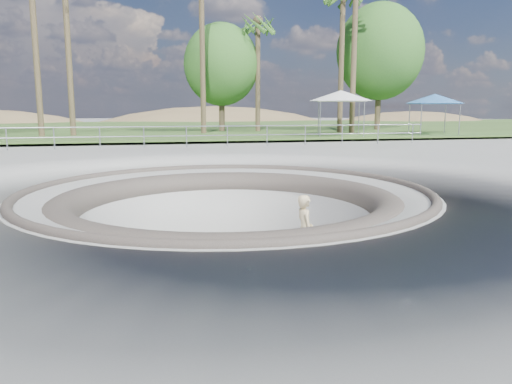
{
  "coord_description": "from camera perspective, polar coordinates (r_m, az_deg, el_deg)",
  "views": [
    {
      "loc": [
        -1.98,
        -12.25,
        2.1
      ],
      "look_at": [
        0.82,
        0.28,
        -0.1
      ],
      "focal_mm": 35.0,
      "sensor_mm": 36.0,
      "label": 1
    }
  ],
  "objects": [
    {
      "name": "ground",
      "position": [
        12.59,
        -3.35,
        0.1
      ],
      "size": [
        180.0,
        180.0,
        0.0
      ],
      "primitive_type": "plane",
      "color": "gray",
      "rests_on": "ground"
    },
    {
      "name": "skate_bowl",
      "position": [
        13.02,
        -3.27,
        -7.87
      ],
      "size": [
        14.0,
        14.0,
        4.1
      ],
      "color": "gray",
      "rests_on": "ground"
    },
    {
      "name": "grass_strip",
      "position": [
        46.33,
        -10.22,
        7.25
      ],
      "size": [
        180.0,
        36.0,
        0.12
      ],
      "color": "#384F1F",
      "rests_on": "ground"
    },
    {
      "name": "distant_hills",
      "position": [
        70.25,
        -7.79,
        2.18
      ],
      "size": [
        103.2,
        45.0,
        28.6
      ],
      "color": "brown",
      "rests_on": "ground"
    },
    {
      "name": "safety_railing",
      "position": [
        24.37,
        -7.96,
        6.32
      ],
      "size": [
        25.0,
        0.06,
        1.03
      ],
      "color": "gray",
      "rests_on": "ground"
    },
    {
      "name": "skateboard",
      "position": [
        12.63,
        5.52,
        -8.49
      ],
      "size": [
        0.79,
        0.44,
        0.08
      ],
      "color": "#94603B",
      "rests_on": "ground"
    },
    {
      "name": "skater",
      "position": [
        12.38,
        5.59,
        -4.45
      ],
      "size": [
        0.45,
        0.67,
        1.8
      ],
      "primitive_type": "imported",
      "rotation": [
        0.0,
        0.0,
        1.61
      ],
      "color": "#D6BE8A",
      "rests_on": "skateboard"
    },
    {
      "name": "canopy_white",
      "position": [
        32.66,
        9.68,
        10.77
      ],
      "size": [
        5.38,
        5.38,
        2.85
      ],
      "color": "gray",
      "rests_on": "ground"
    },
    {
      "name": "canopy_blue",
      "position": [
        35.69,
        19.75,
        9.98
      ],
      "size": [
        5.15,
        5.15,
        2.66
      ],
      "color": "gray",
      "rests_on": "ground"
    },
    {
      "name": "palm_d",
      "position": [
        38.42,
        0.21,
        18.31
      ],
      "size": [
        2.6,
        2.6,
        8.95
      ],
      "color": "brown",
      "rests_on": "ground"
    },
    {
      "name": "bushy_tree_mid",
      "position": [
        38.68,
        -3.98,
        14.31
      ],
      "size": [
        5.63,
        5.12,
        8.12
      ],
      "color": "brown",
      "rests_on": "ground"
    },
    {
      "name": "bushy_tree_right",
      "position": [
        41.81,
        13.99,
        15.28
      ],
      "size": [
        6.9,
        6.27,
        9.95
      ],
      "color": "brown",
      "rests_on": "ground"
    }
  ]
}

